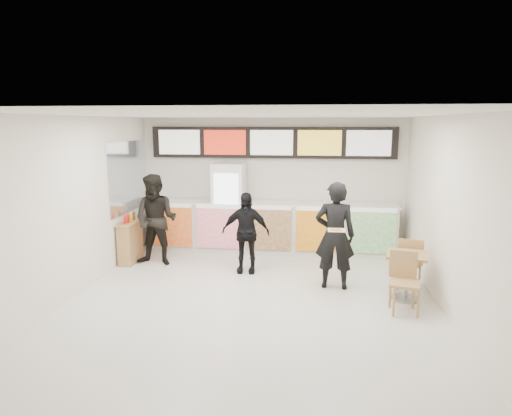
% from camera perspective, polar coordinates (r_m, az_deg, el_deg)
% --- Properties ---
extents(floor, '(7.00, 7.00, 0.00)m').
position_cam_1_polar(floor, '(7.50, -0.66, -11.98)').
color(floor, beige).
rests_on(floor, ground).
extents(ceiling, '(7.00, 7.00, 0.00)m').
position_cam_1_polar(ceiling, '(6.93, -0.71, 11.60)').
color(ceiling, white).
rests_on(ceiling, wall_back).
extents(wall_back, '(6.00, 0.00, 6.00)m').
position_cam_1_polar(wall_back, '(10.49, 2.00, 3.01)').
color(wall_back, silver).
rests_on(wall_back, floor).
extents(wall_left, '(0.00, 7.00, 7.00)m').
position_cam_1_polar(wall_left, '(8.04, -22.36, -0.08)').
color(wall_left, silver).
rests_on(wall_left, floor).
extents(wall_right, '(0.00, 7.00, 7.00)m').
position_cam_1_polar(wall_right, '(7.28, 23.40, -1.19)').
color(wall_right, silver).
rests_on(wall_right, floor).
extents(service_counter, '(5.56, 0.77, 1.14)m').
position_cam_1_polar(service_counter, '(10.26, 1.75, -2.43)').
color(service_counter, silver).
rests_on(service_counter, floor).
extents(menu_board, '(5.50, 0.14, 0.70)m').
position_cam_1_polar(menu_board, '(10.33, 1.98, 8.18)').
color(menu_board, black).
rests_on(menu_board, wall_back).
extents(drinks_fridge, '(0.70, 0.67, 2.00)m').
position_cam_1_polar(drinks_fridge, '(10.32, -3.40, 0.07)').
color(drinks_fridge, white).
rests_on(drinks_fridge, floor).
extents(mirror_panel, '(0.01, 2.00, 1.50)m').
position_cam_1_polar(mirror_panel, '(10.18, -15.61, 3.82)').
color(mirror_panel, '#B2B7BF').
rests_on(mirror_panel, wall_left).
extents(customer_main, '(0.71, 0.49, 1.90)m').
position_cam_1_polar(customer_main, '(8.07, 9.84, -3.40)').
color(customer_main, black).
rests_on(customer_main, floor).
extents(customer_left, '(0.97, 0.79, 1.87)m').
position_cam_1_polar(customer_left, '(9.51, -12.39, -1.47)').
color(customer_left, black).
rests_on(customer_left, floor).
extents(customer_mid, '(0.93, 0.39, 1.58)m').
position_cam_1_polar(customer_mid, '(8.84, -1.31, -3.08)').
color(customer_mid, black).
rests_on(customer_mid, floor).
extents(pizza_slice, '(0.36, 0.36, 0.02)m').
position_cam_1_polar(pizza_slice, '(7.59, 10.02, -2.69)').
color(pizza_slice, beige).
rests_on(pizza_slice, customer_main).
extents(cafe_table, '(0.78, 1.65, 0.93)m').
position_cam_1_polar(cafe_table, '(7.92, 18.29, -7.10)').
color(cafe_table, '#A6814B').
rests_on(cafe_table, floor).
extents(condiment_ledge, '(0.31, 0.76, 1.02)m').
position_cam_1_polar(condiment_ledge, '(9.90, -15.45, -4.10)').
color(condiment_ledge, '#A6814B').
rests_on(condiment_ledge, floor).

